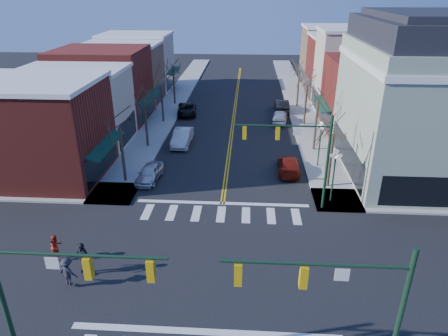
% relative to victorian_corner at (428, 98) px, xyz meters
% --- Properties ---
extents(ground, '(160.00, 160.00, 0.00)m').
position_rel_victorian_corner_xyz_m(ground, '(-16.50, -14.50, -6.66)').
color(ground, black).
rests_on(ground, ground).
extents(sidewalk_left, '(3.50, 70.00, 0.15)m').
position_rel_victorian_corner_xyz_m(sidewalk_left, '(-25.25, 5.50, -6.58)').
color(sidewalk_left, '#9E9B93').
rests_on(sidewalk_left, ground).
extents(sidewalk_right, '(3.50, 70.00, 0.15)m').
position_rel_victorian_corner_xyz_m(sidewalk_right, '(-7.75, 5.50, -6.58)').
color(sidewalk_right, '#9E9B93').
rests_on(sidewalk_right, ground).
extents(bldg_left_brick_a, '(10.00, 8.50, 8.00)m').
position_rel_victorian_corner_xyz_m(bldg_left_brick_a, '(-32.00, -2.75, -2.66)').
color(bldg_left_brick_a, maroon).
rests_on(bldg_left_brick_a, ground).
extents(bldg_left_stucco_a, '(10.00, 7.00, 7.50)m').
position_rel_victorian_corner_xyz_m(bldg_left_stucco_a, '(-32.00, 5.00, -2.91)').
color(bldg_left_stucco_a, '#BDB19C').
rests_on(bldg_left_stucco_a, ground).
extents(bldg_left_brick_b, '(10.00, 9.00, 8.50)m').
position_rel_victorian_corner_xyz_m(bldg_left_brick_b, '(-32.00, 13.00, -2.41)').
color(bldg_left_brick_b, maroon).
rests_on(bldg_left_brick_b, ground).
extents(bldg_left_tan, '(10.00, 7.50, 7.80)m').
position_rel_victorian_corner_xyz_m(bldg_left_tan, '(-32.00, 21.25, -2.76)').
color(bldg_left_tan, '#977453').
rests_on(bldg_left_tan, ground).
extents(bldg_left_stucco_b, '(10.00, 8.00, 8.20)m').
position_rel_victorian_corner_xyz_m(bldg_left_stucco_b, '(-32.00, 29.00, -2.56)').
color(bldg_left_stucco_b, '#BDB19C').
rests_on(bldg_left_stucco_b, ground).
extents(bldg_right_brick_a, '(10.00, 8.50, 8.00)m').
position_rel_victorian_corner_xyz_m(bldg_right_brick_a, '(-1.00, 11.25, -2.66)').
color(bldg_right_brick_a, maroon).
rests_on(bldg_right_brick_a, ground).
extents(bldg_right_stucco, '(10.00, 7.00, 10.00)m').
position_rel_victorian_corner_xyz_m(bldg_right_stucco, '(-1.00, 19.00, -1.66)').
color(bldg_right_stucco, '#BDB19C').
rests_on(bldg_right_stucco, ground).
extents(bldg_right_brick_b, '(10.00, 8.00, 8.50)m').
position_rel_victorian_corner_xyz_m(bldg_right_brick_b, '(-1.00, 26.50, -2.41)').
color(bldg_right_brick_b, maroon).
rests_on(bldg_right_brick_b, ground).
extents(bldg_right_tan, '(10.00, 8.00, 9.00)m').
position_rel_victorian_corner_xyz_m(bldg_right_tan, '(-1.00, 34.50, -2.16)').
color(bldg_right_tan, '#977453').
rests_on(bldg_right_tan, ground).
extents(victorian_corner, '(12.25, 14.25, 13.30)m').
position_rel_victorian_corner_xyz_m(victorian_corner, '(0.00, 0.00, 0.00)').
color(victorian_corner, gray).
rests_on(victorian_corner, ground).
extents(traffic_mast_near_left, '(6.60, 0.28, 7.20)m').
position_rel_victorian_corner_xyz_m(traffic_mast_near_left, '(-22.05, -21.90, -1.95)').
color(traffic_mast_near_left, '#14331E').
rests_on(traffic_mast_near_left, ground).
extents(traffic_mast_near_right, '(6.60, 0.28, 7.20)m').
position_rel_victorian_corner_xyz_m(traffic_mast_near_right, '(-10.95, -21.90, -1.95)').
color(traffic_mast_near_right, '#14331E').
rests_on(traffic_mast_near_right, ground).
extents(traffic_mast_far_right, '(6.60, 0.28, 7.20)m').
position_rel_victorian_corner_xyz_m(traffic_mast_far_right, '(-10.95, -7.10, -1.95)').
color(traffic_mast_far_right, '#14331E').
rests_on(traffic_mast_far_right, ground).
extents(lamppost_corner, '(0.36, 0.36, 4.33)m').
position_rel_victorian_corner_xyz_m(lamppost_corner, '(-8.30, -6.00, -3.70)').
color(lamppost_corner, '#14331E').
rests_on(lamppost_corner, ground).
extents(lamppost_midblock, '(0.36, 0.36, 4.33)m').
position_rel_victorian_corner_xyz_m(lamppost_midblock, '(-8.30, 0.50, -3.70)').
color(lamppost_midblock, '#14331E').
rests_on(lamppost_midblock, ground).
extents(tree_left_a, '(0.24, 0.24, 4.76)m').
position_rel_victorian_corner_xyz_m(tree_left_a, '(-24.90, -3.50, -4.28)').
color(tree_left_a, '#382B21').
rests_on(tree_left_a, ground).
extents(tree_left_b, '(0.24, 0.24, 5.04)m').
position_rel_victorian_corner_xyz_m(tree_left_b, '(-24.90, 4.50, -4.14)').
color(tree_left_b, '#382B21').
rests_on(tree_left_b, ground).
extents(tree_left_c, '(0.24, 0.24, 4.55)m').
position_rel_victorian_corner_xyz_m(tree_left_c, '(-24.90, 12.50, -4.38)').
color(tree_left_c, '#382B21').
rests_on(tree_left_c, ground).
extents(tree_left_d, '(0.24, 0.24, 4.90)m').
position_rel_victorian_corner_xyz_m(tree_left_d, '(-24.90, 20.50, -4.21)').
color(tree_left_d, '#382B21').
rests_on(tree_left_d, ground).
extents(tree_right_a, '(0.24, 0.24, 4.62)m').
position_rel_victorian_corner_xyz_m(tree_right_a, '(-8.10, -3.50, -4.35)').
color(tree_right_a, '#382B21').
rests_on(tree_right_a, ground).
extents(tree_right_b, '(0.24, 0.24, 5.18)m').
position_rel_victorian_corner_xyz_m(tree_right_b, '(-8.10, 4.50, -4.07)').
color(tree_right_b, '#382B21').
rests_on(tree_right_b, ground).
extents(tree_right_c, '(0.24, 0.24, 4.83)m').
position_rel_victorian_corner_xyz_m(tree_right_c, '(-8.10, 12.50, -4.24)').
color(tree_right_c, '#382B21').
rests_on(tree_right_c, ground).
extents(tree_right_d, '(0.24, 0.24, 4.97)m').
position_rel_victorian_corner_xyz_m(tree_right_d, '(-8.10, 20.50, -4.17)').
color(tree_right_d, '#382B21').
rests_on(tree_right_d, ground).
extents(car_left_near, '(1.97, 4.11, 1.35)m').
position_rel_victorian_corner_xyz_m(car_left_near, '(-22.90, -3.14, -5.98)').
color(car_left_near, silver).
rests_on(car_left_near, ground).
extents(car_left_mid, '(1.77, 4.84, 1.58)m').
position_rel_victorian_corner_xyz_m(car_left_mid, '(-21.47, 5.36, -5.86)').
color(car_left_mid, silver).
rests_on(car_left_mid, ground).
extents(car_left_far, '(2.83, 5.14, 1.36)m').
position_rel_victorian_corner_xyz_m(car_left_far, '(-22.54, 15.84, -5.98)').
color(car_left_far, black).
rests_on(car_left_far, ground).
extents(car_right_near, '(2.03, 4.65, 1.33)m').
position_rel_victorian_corner_xyz_m(car_right_near, '(-11.05, -0.74, -5.99)').
color(car_right_near, maroon).
rests_on(car_right_near, ground).
extents(car_right_mid, '(2.23, 4.53, 1.49)m').
position_rel_victorian_corner_xyz_m(car_right_mid, '(-10.90, 13.42, -5.91)').
color(car_right_mid, silver).
rests_on(car_right_mid, ground).
extents(car_right_far, '(1.65, 4.70, 1.55)m').
position_rel_victorian_corner_xyz_m(car_right_far, '(-10.33, 18.09, -5.88)').
color(car_right_far, black).
rests_on(car_right_far, ground).
extents(pedestrian_red_b, '(0.87, 0.96, 1.61)m').
position_rel_victorian_corner_xyz_m(pedestrian_red_b, '(-25.89, -14.17, -5.70)').
color(pedestrian_red_b, red).
rests_on(pedestrian_red_b, sidewalk_left).
extents(pedestrian_dark_a, '(1.22, 0.99, 1.95)m').
position_rel_victorian_corner_xyz_m(pedestrian_dark_a, '(-23.80, -15.30, -5.53)').
color(pedestrian_dark_a, black).
rests_on(pedestrian_dark_a, sidewalk_left).
extents(pedestrian_dark_b, '(1.23, 0.92, 1.69)m').
position_rel_victorian_corner_xyz_m(pedestrian_dark_b, '(-24.25, -16.37, -5.66)').
color(pedestrian_dark_b, black).
rests_on(pedestrian_dark_b, sidewalk_left).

